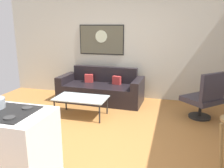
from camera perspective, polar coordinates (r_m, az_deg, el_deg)
ground at (r=3.88m, az=-4.43°, el=-13.52°), size 6.40×6.40×0.04m
back_wall at (r=5.79m, az=3.57°, el=10.40°), size 6.40×0.05×2.80m
couch at (r=5.58m, az=-2.72°, el=-1.45°), size 2.03×0.90×0.80m
coffee_table at (r=4.65m, az=-7.67°, el=-3.68°), size 1.04×0.59×0.39m
armchair at (r=4.78m, az=22.10°, el=-3.04°), size 0.85×0.85×0.95m
wall_painting at (r=5.91m, az=-2.65°, el=10.93°), size 1.16×0.03×0.74m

